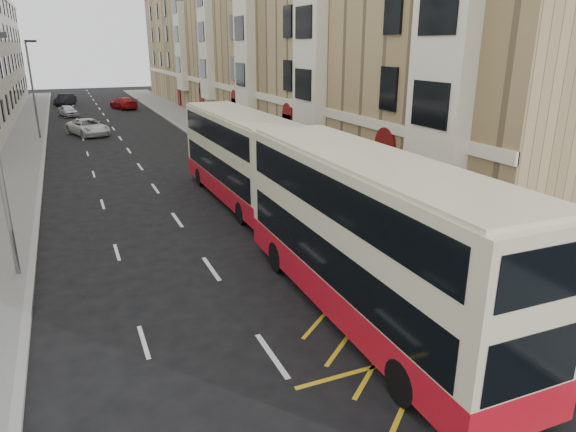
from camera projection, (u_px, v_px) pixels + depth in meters
name	position (u px, v px, depth m)	size (l,w,h in m)	color
pavement_right	(244.00, 151.00, 39.11)	(4.00, 120.00, 0.15)	slate
pavement_left	(17.00, 170.00, 33.28)	(3.00, 120.00, 0.15)	slate
kerb_right	(218.00, 153.00, 38.36)	(0.25, 120.00, 0.15)	gray
kerb_left	(42.00, 167.00, 33.85)	(0.25, 120.00, 0.15)	gray
road_markings	(114.00, 130.00, 49.18)	(10.00, 110.00, 0.01)	silver
terrace_right	(257.00, 47.00, 52.72)	(10.75, 79.00, 15.25)	tan
guard_railing	(426.00, 263.00, 17.08)	(0.06, 6.56, 1.01)	#B31616
street_lamp_far	(33.00, 84.00, 42.72)	(0.93, 0.18, 8.00)	slate
double_decker_front	(367.00, 238.00, 14.79)	(2.98, 12.23, 4.86)	beige
double_decker_rear	(239.00, 156.00, 26.29)	(2.76, 11.48, 4.57)	beige
pedestrian_near	(552.00, 331.00, 12.87)	(0.57, 0.37, 1.56)	black
pedestrian_far	(532.00, 306.00, 13.77)	(1.11, 0.46, 1.89)	black
white_van	(88.00, 127.00, 46.17)	(2.40, 5.22, 1.45)	silver
car_silver	(68.00, 111.00, 58.26)	(1.52, 3.77, 1.28)	#B6B8BE
car_dark	(65.00, 99.00, 69.45)	(1.56, 4.48, 1.48)	black
car_red	(124.00, 103.00, 65.16)	(2.08, 5.10, 1.48)	#A60E12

